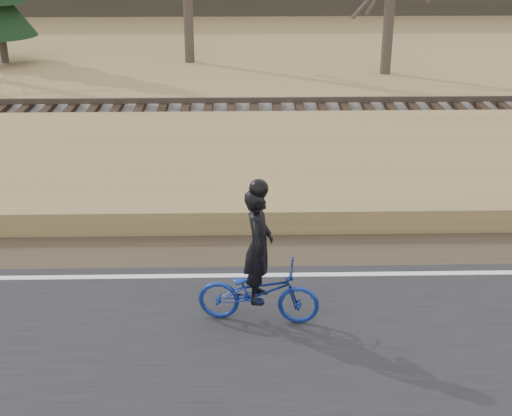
{
  "coord_description": "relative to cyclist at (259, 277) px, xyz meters",
  "views": [
    {
      "loc": [
        5.04,
        -9.74,
        5.54
      ],
      "look_at": [
        5.27,
        0.5,
        1.1
      ],
      "focal_mm": 50.0,
      "sensor_mm": 36.0,
      "label": 1
    }
  ],
  "objects": [
    {
      "name": "cyclist",
      "position": [
        0.0,
        0.0,
        0.0
      ],
      "size": [
        1.76,
        0.81,
        2.14
      ],
      "rotation": [
        0.0,
        0.0,
        1.44
      ],
      "color": "navy",
      "rests_on": "road"
    },
    {
      "name": "ballast",
      "position": [
        -5.27,
        9.09,
        -0.51
      ],
      "size": [
        120.0,
        3.0,
        0.45
      ],
      "primitive_type": "cube",
      "color": "slate",
      "rests_on": "ground"
    },
    {
      "name": "railroad",
      "position": [
        -5.27,
        9.09,
        -0.21
      ],
      "size": [
        120.0,
        2.4,
        0.29
      ],
      "color": "black",
      "rests_on": "ballast"
    }
  ]
}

